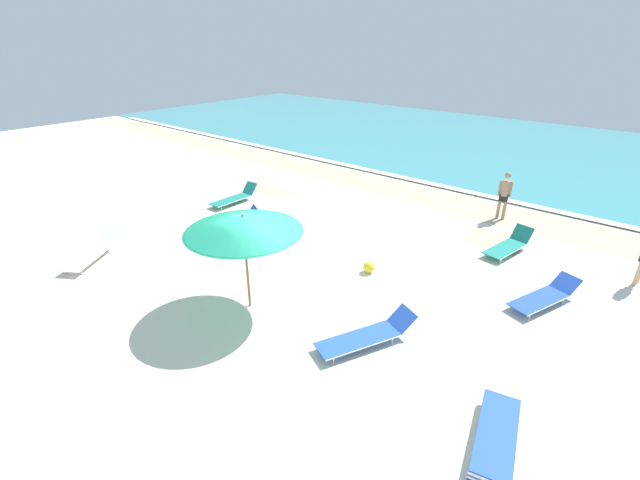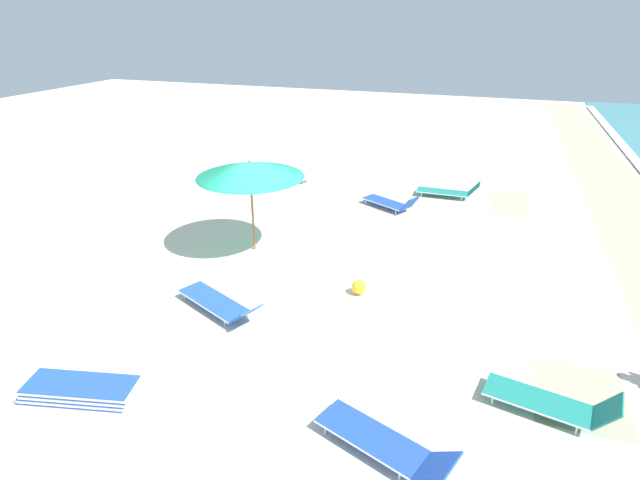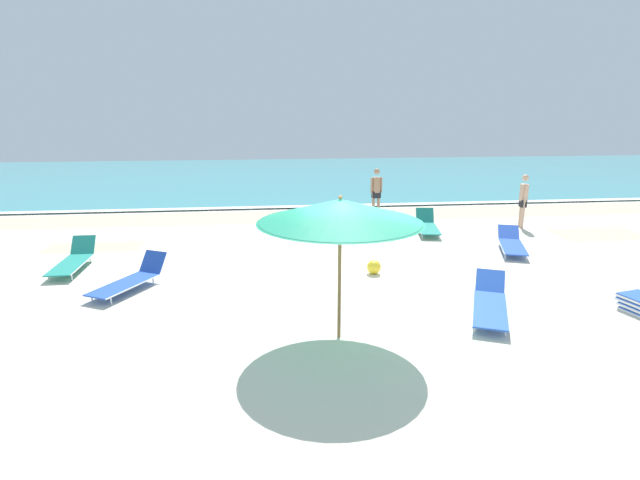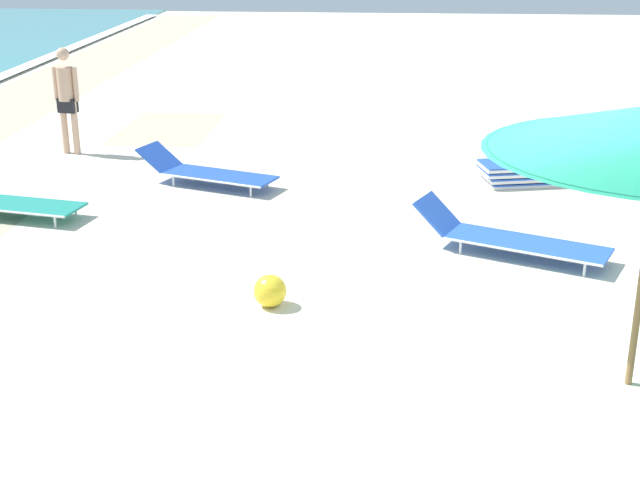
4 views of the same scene
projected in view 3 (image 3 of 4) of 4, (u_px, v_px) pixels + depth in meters
ground_plane at (362, 320)px, 9.54m from camera, size 60.00×60.00×0.16m
ocean_water at (293, 176)px, 29.06m from camera, size 60.00×19.37×0.07m
beach_umbrella at (340, 211)px, 8.12m from camera, size 2.75×2.75×2.49m
sun_lounger_under_umbrella at (73, 260)px, 12.30m from camera, size 0.64×2.09×0.61m
sun_lounger_beside_umbrella at (130, 279)px, 10.91m from camera, size 1.46×2.01×0.63m
sun_lounger_near_water_left at (427, 226)px, 15.93m from camera, size 0.97×2.02×0.63m
sun_lounger_near_water_right at (512, 243)px, 13.87m from camera, size 1.30×2.20×0.51m
sun_lounger_mid_beach_solo at (490, 303)px, 9.62m from camera, size 1.49×2.33×0.55m
beachgoer_wading_adult at (523, 198)px, 16.39m from camera, size 0.27×0.44×1.76m
beachgoer_shoreline_child at (376, 190)px, 18.02m from camera, size 0.44×0.27×1.76m
beach_ball at (374, 267)px, 11.94m from camera, size 0.34×0.34×0.34m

